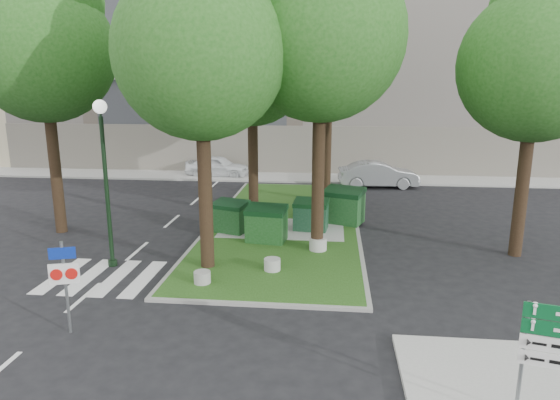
# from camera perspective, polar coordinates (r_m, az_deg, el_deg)

# --- Properties ---
(ground) EXTENTS (120.00, 120.00, 0.00)m
(ground) POSITION_cam_1_polar(r_m,az_deg,el_deg) (14.13, -4.71, -11.79)
(ground) COLOR black
(ground) RESTS_ON ground
(median_island) EXTENTS (6.00, 16.00, 0.12)m
(median_island) POSITION_cam_1_polar(r_m,az_deg,el_deg) (21.49, 0.53, -2.66)
(median_island) COLOR #204714
(median_island) RESTS_ON ground
(median_kerb) EXTENTS (6.30, 16.30, 0.10)m
(median_kerb) POSITION_cam_1_polar(r_m,az_deg,el_deg) (21.49, 0.53, -2.69)
(median_kerb) COLOR gray
(median_kerb) RESTS_ON ground
(sidewalk_corner) EXTENTS (5.00, 4.00, 0.12)m
(sidewalk_corner) POSITION_cam_1_polar(r_m,az_deg,el_deg) (11.56, 27.03, -19.16)
(sidewalk_corner) COLOR #999993
(sidewalk_corner) RESTS_ON ground
(building_sidewalk) EXTENTS (42.00, 3.00, 0.12)m
(building_sidewalk) POSITION_cam_1_polar(r_m,az_deg,el_deg) (31.72, 1.45, 2.59)
(building_sidewalk) COLOR #999993
(building_sidewalk) RESTS_ON ground
(zebra_crossing) EXTENTS (5.00, 3.00, 0.01)m
(zebra_crossing) POSITION_cam_1_polar(r_m,az_deg,el_deg) (16.50, -16.77, -8.52)
(zebra_crossing) COLOR silver
(zebra_crossing) RESTS_ON ground
(apartment_building) EXTENTS (41.00, 12.00, 16.00)m
(apartment_building) POSITION_cam_1_polar(r_m,az_deg,el_deg) (38.69, 2.45, 16.34)
(apartment_building) COLOR #BCB38D
(apartment_building) RESTS_ON ground
(tree_median_near_left) EXTENTS (5.20, 5.20, 10.53)m
(tree_median_near_left) POSITION_cam_1_polar(r_m,az_deg,el_deg) (15.66, -8.78, 18.06)
(tree_median_near_left) COLOR black
(tree_median_near_left) RESTS_ON ground
(tree_median_near_right) EXTENTS (5.60, 5.60, 11.46)m
(tree_median_near_right) POSITION_cam_1_polar(r_m,az_deg,el_deg) (17.23, 5.02, 19.95)
(tree_median_near_right) COLOR black
(tree_median_near_right) RESTS_ON ground
(tree_median_mid) EXTENTS (4.80, 4.80, 9.99)m
(tree_median_mid) POSITION_cam_1_polar(r_m,az_deg,el_deg) (21.90, -2.98, 15.93)
(tree_median_mid) COLOR black
(tree_median_mid) RESTS_ON ground
(tree_median_far) EXTENTS (5.80, 5.80, 11.93)m
(tree_median_far) POSITION_cam_1_polar(r_m,az_deg,el_deg) (24.72, 5.89, 18.70)
(tree_median_far) COLOR black
(tree_median_far) RESTS_ON ground
(tree_street_left) EXTENTS (5.40, 5.40, 11.00)m
(tree_street_left) POSITION_cam_1_polar(r_m,az_deg,el_deg) (21.62, -25.32, 16.54)
(tree_street_left) COLOR black
(tree_street_left) RESTS_ON ground
(tree_street_right) EXTENTS (5.00, 5.00, 10.06)m
(tree_street_right) POSITION_cam_1_polar(r_m,az_deg,el_deg) (18.84, 27.59, 14.91)
(tree_street_right) COLOR black
(tree_street_right) RESTS_ON ground
(dumpster_a) EXTENTS (1.61, 1.35, 1.28)m
(dumpster_a) POSITION_cam_1_polar(r_m,az_deg,el_deg) (20.07, -5.69, -1.90)
(dumpster_a) COLOR #103B14
(dumpster_a) RESTS_ON median_island
(dumpster_b) EXTENTS (1.61, 1.24, 1.38)m
(dumpster_b) POSITION_cam_1_polar(r_m,az_deg,el_deg) (18.79, -1.56, -2.75)
(dumpster_b) COLOR #123E13
(dumpster_b) RESTS_ON median_island
(dumpster_c) EXTENTS (1.47, 1.11, 1.27)m
(dumpster_c) POSITION_cam_1_polar(r_m,az_deg,el_deg) (20.25, 3.55, -1.73)
(dumpster_c) COLOR #0F351E
(dumpster_c) RESTS_ON median_island
(dumpster_d) EXTENTS (1.94, 1.66, 1.52)m
(dumpster_d) POSITION_cam_1_polar(r_m,az_deg,el_deg) (21.39, 7.27, -0.66)
(dumpster_d) COLOR #144318
(dumpster_d) RESTS_ON median_island
(bollard_left) EXTENTS (0.50, 0.50, 0.36)m
(bollard_left) POSITION_cam_1_polar(r_m,az_deg,el_deg) (15.27, -8.87, -8.71)
(bollard_left) COLOR #979692
(bollard_left) RESTS_ON median_island
(bollard_right) EXTENTS (0.62, 0.62, 0.45)m
(bollard_right) POSITION_cam_1_polar(r_m,az_deg,el_deg) (17.96, 4.37, -5.02)
(bollard_right) COLOR #A5A4A0
(bollard_right) RESTS_ON median_island
(bollard_mid) EXTENTS (0.53, 0.53, 0.38)m
(bollard_mid) POSITION_cam_1_polar(r_m,az_deg,el_deg) (16.06, -0.90, -7.37)
(bollard_mid) COLOR #A5A6A0
(bollard_mid) RESTS_ON median_island
(litter_bin) EXTENTS (0.42, 0.42, 0.74)m
(litter_bin) POSITION_cam_1_polar(r_m,az_deg,el_deg) (22.14, 7.73, -1.16)
(litter_bin) COLOR gold
(litter_bin) RESTS_ON median_island
(street_lamp) EXTENTS (0.44, 0.44, 5.46)m
(street_lamp) POSITION_cam_1_polar(r_m,az_deg,el_deg) (16.90, -19.41, 3.88)
(street_lamp) COLOR black
(street_lamp) RESTS_ON ground
(traffic_sign_pole) EXTENTS (0.68, 0.24, 2.34)m
(traffic_sign_pole) POSITION_cam_1_polar(r_m,az_deg,el_deg) (13.08, -23.39, -7.88)
(traffic_sign_pole) COLOR slate
(traffic_sign_pole) RESTS_ON ground
(directional_sign) EXTENTS (1.12, 0.32, 2.29)m
(directional_sign) POSITION_cam_1_polar(r_m,az_deg,el_deg) (9.88, 29.02, -14.60)
(directional_sign) COLOR slate
(directional_sign) RESTS_ON sidewalk_corner
(car_white) EXTENTS (4.20, 1.98, 1.39)m
(car_white) POSITION_cam_1_polar(r_m,az_deg,el_deg) (32.46, -7.17, 3.87)
(car_white) COLOR white
(car_white) RESTS_ON ground
(car_silver) EXTENTS (4.68, 2.01, 1.50)m
(car_silver) POSITION_cam_1_polar(r_m,az_deg,el_deg) (29.50, 11.17, 2.88)
(car_silver) COLOR gray
(car_silver) RESTS_ON ground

